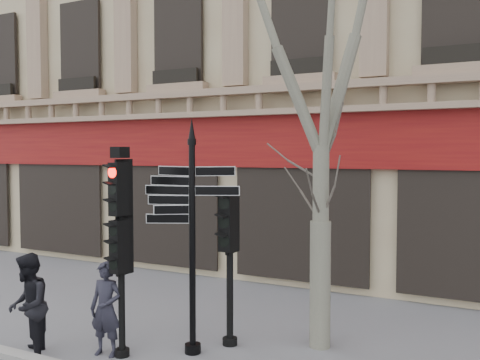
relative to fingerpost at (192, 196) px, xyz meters
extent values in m
plane|color=slate|center=(0.07, -0.16, -2.61)|extent=(80.00, 80.00, 0.00)
cube|color=#650A0E|center=(0.07, 4.72, 0.99)|extent=(28.00, 0.25, 1.30)
cube|color=#8A6D59|center=(0.07, 4.49, 1.96)|extent=(28.00, 0.35, 0.74)
cylinder|color=black|center=(0.00, 0.00, -0.89)|extent=(0.11, 0.11, 3.45)
cylinder|color=black|center=(0.00, 0.00, -2.53)|extent=(0.27, 0.27, 0.15)
cone|color=black|center=(0.00, 0.00, 1.10)|extent=(0.11, 0.11, 0.34)
cylinder|color=black|center=(-0.94, -0.65, -1.04)|extent=(0.11, 0.11, 3.14)
cylinder|color=black|center=(-0.94, -0.65, -2.55)|extent=(0.23, 0.23, 0.13)
cube|color=black|center=(-0.94, -0.65, -0.80)|extent=(0.39, 0.29, 0.85)
cube|color=black|center=(-0.94, -0.65, 0.13)|extent=(0.39, 0.29, 0.85)
sphere|color=#FF0C05|center=(-0.94, -0.65, 0.36)|extent=(0.18, 0.18, 0.18)
cube|color=black|center=(-0.94, -0.65, 0.72)|extent=(0.21, 0.26, 0.18)
cylinder|color=black|center=(0.37, 0.61, -1.28)|extent=(0.13, 0.13, 2.66)
cylinder|color=black|center=(0.37, 0.61, -2.54)|extent=(0.28, 0.28, 0.15)
cube|color=black|center=(0.37, 0.61, -0.46)|extent=(0.45, 0.32, 1.01)
cylinder|color=gray|center=(1.78, 1.24, -1.53)|extent=(0.35, 0.35, 2.16)
cylinder|color=gray|center=(1.78, 1.24, 0.14)|extent=(0.28, 0.28, 1.38)
imported|color=#23232E|center=(-1.21, -0.73, -1.84)|extent=(0.61, 0.45, 1.54)
imported|color=black|center=(-2.28, -1.38, -1.76)|extent=(1.01, 1.04, 1.69)
camera|label=1|loc=(4.71, -7.35, 0.72)|focal=40.00mm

